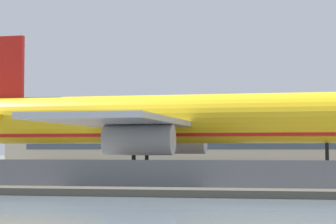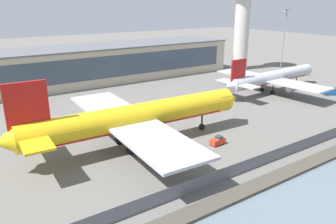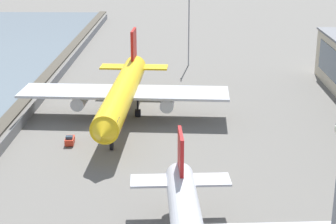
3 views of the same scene
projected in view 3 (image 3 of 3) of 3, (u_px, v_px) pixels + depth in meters
The scene contains 5 objects.
ground_plane at pixel (100, 130), 112.91m from camera, with size 500.00×500.00×0.00m, color #66635E.
perimeter_fence at pixel (21, 124), 112.86m from camera, with size 280.00×0.10×2.33m.
cargo_jet_yellow at pixel (123, 92), 117.18m from camera, with size 52.24×44.45×15.90m.
baggage_tug at pixel (70, 140), 105.48m from camera, with size 3.30×1.81×1.80m.
apron_light_mast_apron_west at pixel (189, 21), 160.78m from camera, with size 3.20×0.40×23.81m.
Camera 3 is at (105.59, 15.92, 39.31)m, focal length 60.00 mm.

